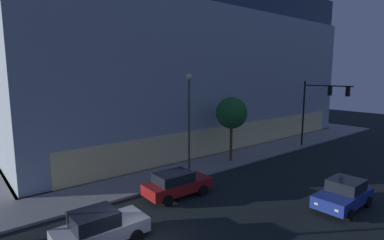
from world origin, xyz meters
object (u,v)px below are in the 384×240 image
Objects in this scene: car_silver at (99,228)px; modern_building at (151,68)px; traffic_light_far_corner at (320,101)px; car_blue at (344,194)px; street_lamp_sidewalk at (189,112)px; sidewalk_tree at (232,113)px; car_red at (176,184)px.

modern_building is at bearing 53.36° from car_silver.
modern_building is 22.23m from traffic_light_far_corner.
modern_building is 9.48× the size of car_blue.
car_blue is (12.60, -5.30, 0.00)m from car_silver.
car_silver is (-24.69, -2.81, -4.21)m from traffic_light_far_corner.
street_lamp_sidewalk is 11.43m from car_blue.
traffic_light_far_corner reaches higher than sidewalk_tree.
car_silver is 1.01× the size of car_blue.
car_silver is 0.95× the size of car_red.
car_silver is at bearing -159.83° from car_red.
street_lamp_sidewalk is 5.74m from car_red.
car_red is 1.06× the size of car_blue.
traffic_light_far_corner is 15.74m from street_lamp_sidewalk.
street_lamp_sidewalk is 11.05m from car_silver.
car_red is at bearing -159.50° from sidewalk_tree.
car_blue is at bearing -98.88° from sidewalk_tree.
car_blue is (-4.91, -28.84, -7.80)m from modern_building.
traffic_light_far_corner is at bearing -7.06° from street_lamp_sidewalk.
modern_building is 19.01m from sidewalk_tree.
car_red is (-11.51, -21.34, -7.77)m from modern_building.
street_lamp_sidewalk is 1.84× the size of car_blue.
modern_building is at bearing 65.82° from street_lamp_sidewalk.
street_lamp_sidewalk reaches higher than car_red.
traffic_light_far_corner is 0.90× the size of street_lamp_sidewalk.
car_blue is (6.60, -7.51, -0.02)m from car_red.
car_red is (-8.25, -3.09, -3.55)m from sidewalk_tree.
sidewalk_tree is 1.36× the size of car_blue.
street_lamp_sidewalk is (-8.44, -18.79, -3.64)m from modern_building.
traffic_light_far_corner is at bearing 1.86° from car_red.
street_lamp_sidewalk reaches higher than traffic_light_far_corner.
car_blue is at bearing -146.14° from traffic_light_far_corner.
traffic_light_far_corner is at bearing 6.49° from car_silver.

